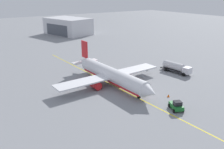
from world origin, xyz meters
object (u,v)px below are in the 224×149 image
pushback_tug (176,106)px  safety_cone_nose (168,96)px  airplane (111,75)px  refueling_worker (149,67)px  fuel_tanker (176,67)px

pushback_tug → safety_cone_nose: (-5.61, 3.57, -0.66)m
safety_cone_nose → airplane: bearing=-154.7°
pushback_tug → safety_cone_nose: pushback_tug is taller
airplane → refueling_worker: bearing=103.3°
airplane → refueling_worker: size_ratio=19.84×
airplane → pushback_tug: bearing=9.5°
fuel_tanker → pushback_tug: 25.86m
refueling_worker → safety_cone_nose: bearing=-29.6°
pushback_tug → refueling_worker: bearing=149.7°
pushback_tug → safety_cone_nose: size_ratio=5.95×
airplane → safety_cone_nose: airplane is taller
fuel_tanker → airplane: bearing=-97.5°
pushback_tug → airplane: bearing=-170.5°
refueling_worker → safety_cone_nose: refueling_worker is taller
fuel_tanker → pushback_tug: (17.32, -19.20, -0.71)m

